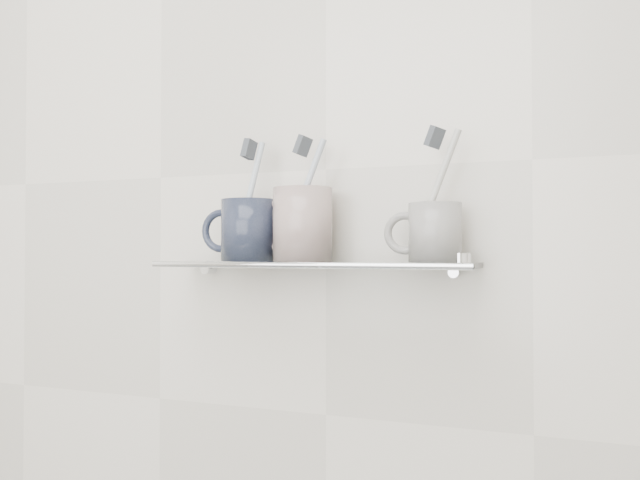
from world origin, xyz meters
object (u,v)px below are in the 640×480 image
at_px(mug_center, 303,225).
at_px(mug_right, 435,233).
at_px(mug_left, 249,231).
at_px(shelf_glass, 312,264).

xyz_separation_m(mug_center, mug_right, (0.21, 0.00, -0.01)).
bearing_deg(mug_right, mug_center, 166.18).
xyz_separation_m(mug_left, mug_center, (0.09, 0.00, 0.01)).
bearing_deg(mug_left, mug_right, -10.05).
bearing_deg(shelf_glass, mug_left, 177.43).
relative_size(mug_left, mug_right, 1.16).
height_order(shelf_glass, mug_right, mug_right).
bearing_deg(mug_right, mug_left, 166.18).
bearing_deg(mug_left, mug_center, -10.05).
height_order(mug_left, mug_center, mug_center).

